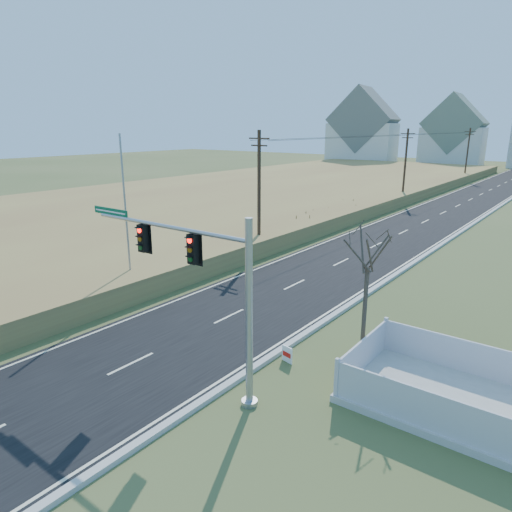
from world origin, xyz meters
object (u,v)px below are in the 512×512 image
at_px(bare_tree, 369,247).
at_px(fence_enclosure, 450,397).
at_px(flagpole, 127,232).
at_px(open_sign, 287,354).
at_px(traffic_signal_mast, 207,282).

bearing_deg(bare_tree, fence_enclosure, -19.49).
relative_size(fence_enclosure, flagpole, 0.77).
height_order(fence_enclosure, open_sign, fence_enclosure).
xyz_separation_m(fence_enclosure, bare_tree, (-3.91, 1.38, 4.42)).
bearing_deg(open_sign, bare_tree, 59.63).
relative_size(fence_enclosure, bare_tree, 1.17).
xyz_separation_m(open_sign, flagpole, (-11.84, 1.43, 3.18)).
bearing_deg(open_sign, fence_enclosure, 21.19).
height_order(fence_enclosure, flagpole, flagpole).
bearing_deg(flagpole, bare_tree, 3.77).
distance_m(open_sign, flagpole, 12.35).
xyz_separation_m(traffic_signal_mast, bare_tree, (3.38, 5.60, 0.63)).
distance_m(traffic_signal_mast, fence_enclosure, 9.23).
height_order(traffic_signal_mast, bare_tree, traffic_signal_mast).
bearing_deg(bare_tree, open_sign, -132.47).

